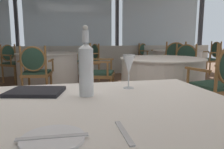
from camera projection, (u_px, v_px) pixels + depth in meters
ground_plane at (83, 141)px, 2.21m from camera, size 15.16×15.16×0.00m
window_wall_far at (70, 34)px, 6.24m from camera, size 9.11×0.14×2.98m
side_plate at (53, 139)px, 0.63m from camera, size 0.19×0.19×0.01m
butter_knife at (53, 137)px, 0.63m from camera, size 0.21×0.03×0.00m
dinner_fork at (124, 132)px, 0.68m from camera, size 0.02×0.18×0.00m
water_bottle at (86, 68)px, 1.11m from camera, size 0.08×0.08×0.36m
wine_glass at (129, 65)px, 1.28m from camera, size 0.07×0.07×0.20m
menu_book at (36, 92)px, 1.18m from camera, size 0.33×0.27×0.02m
background_table_0 at (161, 80)px, 3.52m from camera, size 1.35×1.35×0.74m
dining_chair_0_0 at (221, 79)px, 2.48m from camera, size 0.60×0.55×0.99m
dining_chair_0_1 at (184, 63)px, 4.37m from camera, size 0.65×0.66×0.95m
dining_chair_0_2 at (95, 68)px, 3.60m from camera, size 0.58×0.63×0.97m
background_table_2 at (177, 64)px, 5.90m from camera, size 1.30×1.30×0.74m
dining_chair_2_0 at (176, 60)px, 4.85m from camera, size 0.65×0.63×0.99m
dining_chair_2_1 at (212, 56)px, 6.09m from camera, size 0.47×0.54×0.98m
dining_chair_2_2 at (146, 55)px, 6.66m from camera, size 0.65×0.63×0.92m
background_table_3 at (48, 70)px, 4.80m from camera, size 1.34×1.34×0.74m
dining_chair_3_0 at (35, 68)px, 3.69m from camera, size 0.58×0.52×0.93m
dining_chair_3_1 at (91, 59)px, 5.39m from camera, size 0.60×0.64×0.93m
dining_chair_3_2 at (12, 60)px, 5.21m from camera, size 0.65×0.66×0.92m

